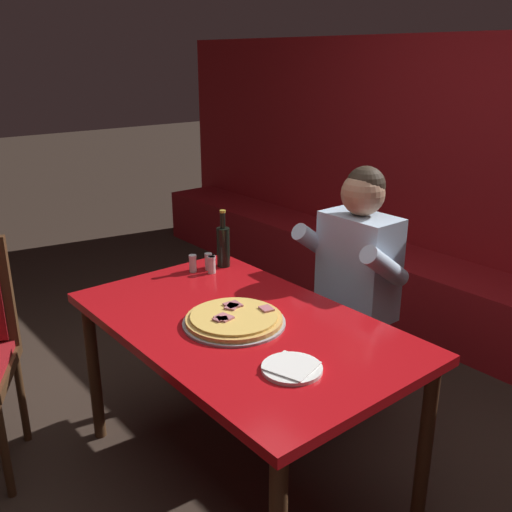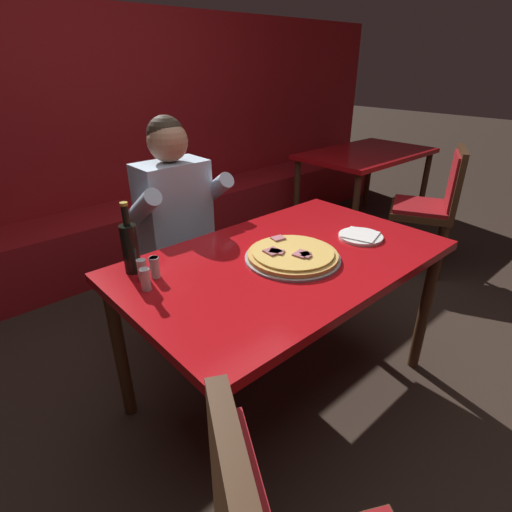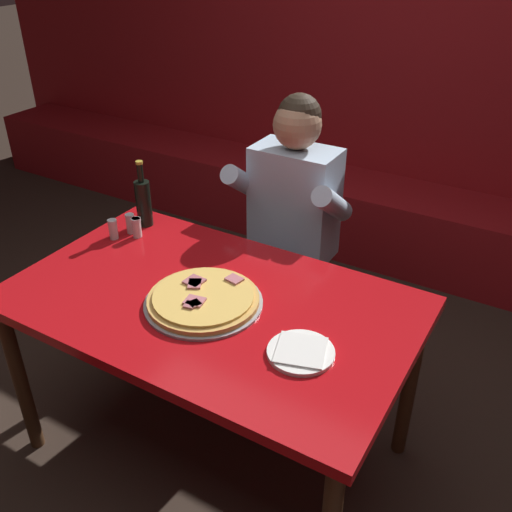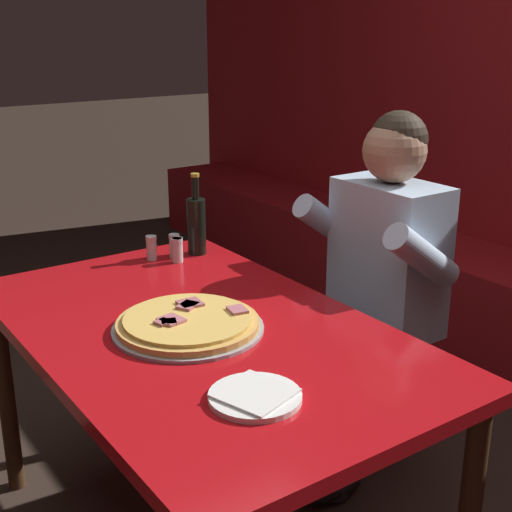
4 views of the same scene
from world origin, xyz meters
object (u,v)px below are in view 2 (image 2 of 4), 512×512
Objects in this scene: pizza at (293,255)px; shaker_black_pepper at (142,271)px; plate_white_paper at (361,236)px; main_dining_table at (286,272)px; shaker_red_pepper_flakes at (155,268)px; dining_chair_far_right at (434,201)px; shaker_oregano at (146,280)px; shaker_parmesan at (155,268)px; background_dining_table at (366,161)px; beer_bottle at (130,247)px; diner_seated_blue_shirt at (183,226)px.

shaker_black_pepper is (-0.56, 0.27, 0.02)m from pizza.
main_dining_table is at bearing 166.30° from plate_white_paper.
shaker_red_pepper_flakes is at bearing 156.99° from main_dining_table.
dining_chair_far_right reaches higher than pizza.
shaker_red_pepper_flakes is (0.07, 0.06, 0.00)m from shaker_oregano.
shaker_parmesan is 2.79m from background_dining_table.
beer_bottle reaches higher than plate_white_paper.
dining_chair_far_right is (1.78, 0.17, -0.11)m from main_dining_table.
beer_bottle is 0.13m from shaker_red_pepper_flakes.
background_dining_table is at bearing 16.94° from shaker_parmesan.
shaker_black_pepper and shaker_parmesan have the same top height.
background_dining_table is (2.15, 1.03, -0.01)m from main_dining_table.
dining_chair_far_right is (1.37, 0.27, -0.20)m from plate_white_paper.
dining_chair_far_right is 0.95m from background_dining_table.
shaker_parmesan is 0.10m from shaker_oregano.
beer_bottle is 0.22× the size of background_dining_table.
shaker_black_pepper is 2.83m from background_dining_table.
pizza is 4.79× the size of shaker_parmesan.
shaker_black_pepper is 0.69m from diner_seated_blue_shirt.
shaker_black_pepper is at bearing 70.39° from shaker_oregano.
shaker_parmesan is at bearing -131.82° from diner_seated_blue_shirt.
shaker_oregano is 1.00× the size of shaker_red_pepper_flakes.
pizza is 0.58m from shaker_red_pepper_flakes.
dining_chair_far_right is (2.34, -0.15, -0.30)m from beer_bottle.
shaker_parmesan is (-0.52, 0.22, 0.12)m from main_dining_table.
plate_white_paper is at bearing -8.91° from pizza.
shaker_red_pepper_flakes is at bearing 160.98° from plate_white_paper.
shaker_red_pepper_flakes is (-0.92, 0.32, 0.03)m from plate_white_paper.
plate_white_paper is 0.22× the size of dining_chair_far_right.
shaker_red_pepper_flakes is at bearing -67.51° from beer_bottle.
pizza is at bearing -173.52° from dining_chair_far_right.
main_dining_table is 0.57m from shaker_parmesan.
shaker_parmesan is (-0.92, 0.32, 0.03)m from plate_white_paper.
main_dining_table is 0.10m from pizza.
pizza is at bearing -18.01° from shaker_oregano.
shaker_red_pepper_flakes is (-0.52, 0.22, 0.12)m from main_dining_table.
pizza is 1.96× the size of plate_white_paper.
plate_white_paper is 2.44× the size of shaker_black_pepper.
plate_white_paper is 0.98m from shaker_red_pepper_flakes.
diner_seated_blue_shirt is (0.51, 0.55, -0.09)m from shaker_oregano.
plate_white_paper is at bearing -19.02° from shaker_red_pepper_flakes.
shaker_parmesan is 2.31m from dining_chair_far_right.
shaker_parmesan is 0.07× the size of diner_seated_blue_shirt.
background_dining_table is at bearing 8.21° from diner_seated_blue_shirt.
plate_white_paper is 0.16× the size of diner_seated_blue_shirt.
dining_chair_far_right is (1.86, -0.54, -0.14)m from diner_seated_blue_shirt.
plate_white_paper is 2.44× the size of shaker_red_pepper_flakes.
dining_chair_far_right reaches higher than plate_white_paper.
diner_seated_blue_shirt reaches higher than pizza.
main_dining_table is 16.64× the size of shaker_black_pepper.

